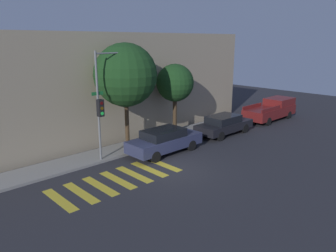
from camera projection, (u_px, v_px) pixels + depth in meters
ground_plane at (171, 169)px, 16.94m from camera, size 60.00×60.00×0.00m
sidewalk at (123, 149)px, 19.87m from camera, size 26.00×2.00×0.14m
building_row at (83, 86)px, 22.08m from camera, size 26.00×6.00×6.96m
crosswalk at (118, 180)px, 15.66m from camera, size 6.33×2.60×0.00m
traffic_light_pole at (106, 93)px, 17.34m from camera, size 2.62×0.56×5.97m
sedan_near_corner at (165, 140)px, 19.22m from camera, size 4.69×1.79×1.46m
sedan_middle at (224, 124)px, 23.04m from camera, size 4.59×1.79×1.38m
pickup_truck at (272, 109)px, 27.35m from camera, size 5.40×1.95×1.69m
tree_near_corner at (125, 75)px, 18.99m from camera, size 3.70×3.70×6.38m
tree_midblock at (175, 83)px, 21.90m from camera, size 2.52×2.52×4.98m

